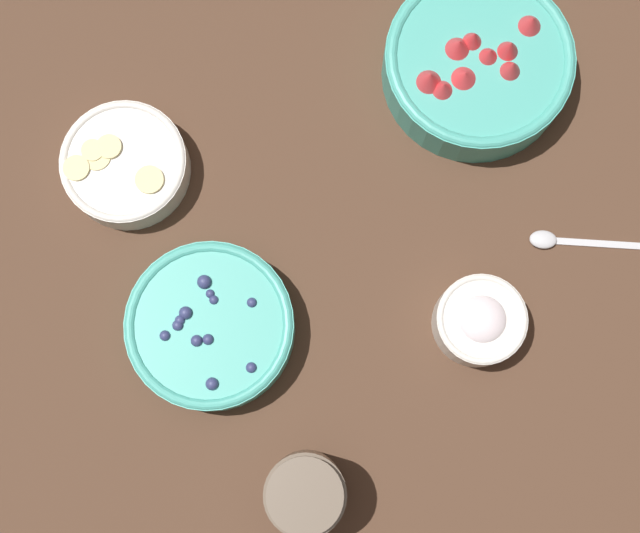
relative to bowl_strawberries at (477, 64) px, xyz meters
The scene contains 7 objects.
ground_plane 0.26m from the bowl_strawberries, 138.79° to the right, with size 4.00×4.00×0.00m, color #4C3323.
bowl_strawberries is the anchor object (origin of this frame).
bowl_blueberries 0.44m from the bowl_strawberries, 156.04° to the right, with size 0.19×0.19×0.06m.
bowl_bananas 0.43m from the bowl_strawberries, behind, with size 0.15×0.15×0.05m.
bowl_cream 0.30m from the bowl_strawberries, 112.17° to the right, with size 0.10×0.10×0.06m.
jar_chocolate 0.53m from the bowl_strawberries, 133.43° to the right, with size 0.09×0.09×0.11m.
spoon 0.23m from the bowl_strawberries, 84.78° to the right, with size 0.13×0.07×0.01m.
Camera 1 is at (-0.13, -0.15, 1.03)m, focal length 50.00 mm.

